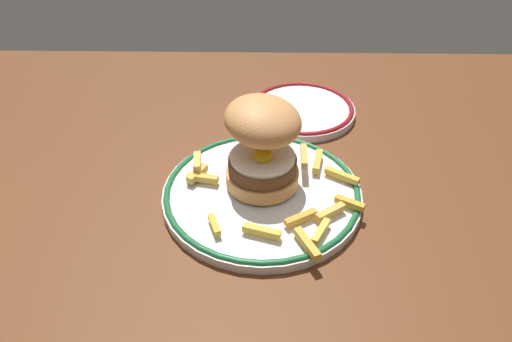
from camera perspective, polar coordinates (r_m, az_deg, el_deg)
The scene contains 5 objects.
ground_plane at distance 59.97cm, azimuth 0.36°, elevation -4.72°, with size 146.14×90.73×4.00cm, color #5C3118.
dinner_plate at distance 57.76cm, azimuth 0.00°, elevation -2.94°, with size 25.24×25.24×1.60cm.
burger at distance 55.86cm, azimuth 0.75°, elevation 3.63°, with size 13.28×13.04×11.31cm.
fries_pile at distance 57.39cm, azimuth 2.15°, elevation -1.53°, with size 22.20×25.29×2.43cm.
side_plate at distance 75.40cm, azimuth 5.46°, elevation 7.68°, with size 17.17×17.17×1.60cm.
Camera 1 is at (0.40, -44.07, 38.67)cm, focal length 32.02 mm.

